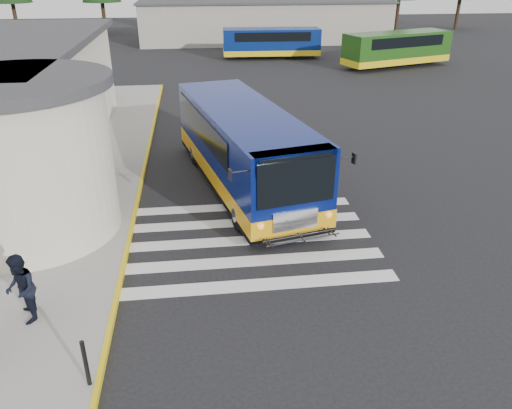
{
  "coord_description": "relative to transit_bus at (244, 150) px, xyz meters",
  "views": [
    {
      "loc": [
        -1.76,
        -14.22,
        7.84
      ],
      "look_at": [
        -0.09,
        -0.5,
        1.09
      ],
      "focal_mm": 35.0,
      "sensor_mm": 36.0,
      "label": 1
    }
  ],
  "objects": [
    {
      "name": "depot_building",
      "position": [
        6.08,
        38.56,
        0.66
      ],
      "size": [
        26.4,
        8.4,
        4.2
      ],
      "color": "gray",
      "rests_on": "ground"
    },
    {
      "name": "sidewalk",
      "position": [
        -8.92,
        0.56,
        -1.37
      ],
      "size": [
        10.0,
        34.0,
        0.15
      ],
      "primitive_type": "cube",
      "color": "gray",
      "rests_on": "ground"
    },
    {
      "name": "far_bus_a",
      "position": [
        5.25,
        27.94,
        -0.01
      ],
      "size": [
        8.62,
        2.72,
        2.2
      ],
      "rotation": [
        0.0,
        0.0,
        1.53
      ],
      "color": "navy",
      "rests_on": "ground"
    },
    {
      "name": "pedestrian_b",
      "position": [
        -5.94,
        -7.57,
        -0.42
      ],
      "size": [
        0.89,
        1.01,
        1.74
      ],
      "primitive_type": "imported",
      "rotation": [
        0.0,
        0.0,
        -1.25
      ],
      "color": "black",
      "rests_on": "sidewalk"
    },
    {
      "name": "ground",
      "position": [
        0.08,
        -3.44,
        -1.44
      ],
      "size": [
        140.0,
        140.0,
        0.0
      ],
      "primitive_type": "plane",
      "color": "black",
      "rests_on": "ground"
    },
    {
      "name": "transit_bus",
      "position": [
        0.0,
        0.0,
        0.0
      ],
      "size": [
        5.36,
        11.01,
        3.02
      ],
      "rotation": [
        0.0,
        0.0,
        0.22
      ],
      "color": "#071459",
      "rests_on": "ground"
    },
    {
      "name": "far_bus_b",
      "position": [
        14.79,
        22.64,
        0.09
      ],
      "size": [
        9.51,
        5.34,
        2.37
      ],
      "rotation": [
        0.0,
        0.0,
        1.89
      ],
      "color": "#1D4713",
      "rests_on": "ground"
    },
    {
      "name": "curb_strip",
      "position": [
        -3.97,
        0.56,
        -1.36
      ],
      "size": [
        0.12,
        34.0,
        0.16
      ],
      "primitive_type": "cube",
      "color": "gold",
      "rests_on": "ground"
    },
    {
      "name": "crosswalk",
      "position": [
        -0.42,
        -4.24,
        -1.44
      ],
      "size": [
        8.0,
        5.35,
        0.01
      ],
      "color": "silver",
      "rests_on": "ground"
    },
    {
      "name": "bollard",
      "position": [
        -4.12,
        -9.84,
        -0.74
      ],
      "size": [
        0.09,
        0.09,
        1.1
      ],
      "primitive_type": "cylinder",
      "color": "black",
      "rests_on": "sidewalk"
    }
  ]
}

